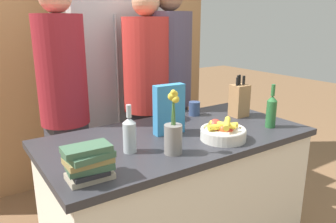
# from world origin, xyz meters

# --- Properties ---
(kitchen_island) EXTENTS (1.60, 0.81, 0.88)m
(kitchen_island) POSITION_xyz_m (0.00, 0.00, 0.44)
(kitchen_island) COLOR silver
(kitchen_island) RESTS_ON ground_plane
(back_wall_wood) EXTENTS (2.80, 0.12, 2.60)m
(back_wall_wood) POSITION_xyz_m (0.00, 1.58, 1.30)
(back_wall_wood) COLOR #AD7A4C
(back_wall_wood) RESTS_ON ground_plane
(refrigerator) EXTENTS (0.80, 0.63, 1.93)m
(refrigerator) POSITION_xyz_m (0.11, 1.22, 0.96)
(refrigerator) COLOR #B7B7BC
(refrigerator) RESTS_ON ground_plane
(fruit_bowl) EXTENTS (0.26, 0.26, 0.12)m
(fruit_bowl) POSITION_xyz_m (0.17, -0.21, 0.93)
(fruit_bowl) COLOR silver
(fruit_bowl) RESTS_ON kitchen_island
(knife_block) EXTENTS (0.12, 0.10, 0.30)m
(knife_block) POSITION_xyz_m (0.59, 0.08, 1.00)
(knife_block) COLOR #A87A4C
(knife_block) RESTS_ON kitchen_island
(flower_vase) EXTENTS (0.09, 0.09, 0.34)m
(flower_vase) POSITION_xyz_m (-0.19, -0.22, 1.00)
(flower_vase) COLOR gray
(flower_vase) RESTS_ON kitchen_island
(cereal_box) EXTENTS (0.19, 0.07, 0.30)m
(cereal_box) POSITION_xyz_m (-0.03, 0.05, 1.03)
(cereal_box) COLOR teal
(cereal_box) RESTS_ON kitchen_island
(coffee_mug) EXTENTS (0.10, 0.10, 0.10)m
(coffee_mug) POSITION_xyz_m (0.34, 0.27, 0.93)
(coffee_mug) COLOR #334770
(coffee_mug) RESTS_ON kitchen_island
(book_stack) EXTENTS (0.21, 0.16, 0.16)m
(book_stack) POSITION_xyz_m (-0.65, -0.25, 0.96)
(book_stack) COLOR #B7A88E
(book_stack) RESTS_ON kitchen_island
(bottle_oil) EXTENTS (0.07, 0.07, 0.25)m
(bottle_oil) POSITION_xyz_m (-0.36, -0.08, 0.98)
(bottle_oil) COLOR #B2BCC1
(bottle_oil) RESTS_ON kitchen_island
(bottle_vinegar) EXTENTS (0.06, 0.06, 0.28)m
(bottle_vinegar) POSITION_xyz_m (0.58, -0.22, 0.99)
(bottle_vinegar) COLOR #286633
(bottle_vinegar) RESTS_ON kitchen_island
(person_at_sink) EXTENTS (0.32, 0.32, 1.80)m
(person_at_sink) POSITION_xyz_m (-0.47, 0.66, 1.02)
(person_at_sink) COLOR #383842
(person_at_sink) RESTS_ON ground_plane
(person_in_blue) EXTENTS (0.37, 0.37, 1.78)m
(person_in_blue) POSITION_xyz_m (0.19, 0.68, 1.00)
(person_in_blue) COLOR #383842
(person_in_blue) RESTS_ON ground_plane
(person_in_red_tee) EXTENTS (0.36, 0.36, 1.82)m
(person_in_red_tee) POSITION_xyz_m (0.39, 0.66, 1.03)
(person_in_red_tee) COLOR #383842
(person_in_red_tee) RESTS_ON ground_plane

